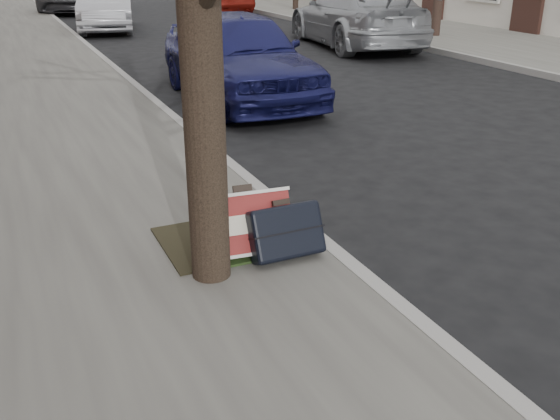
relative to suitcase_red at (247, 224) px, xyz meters
name	(u,v)px	position (x,y,z in m)	size (l,w,h in m)	color
ground	(527,271)	(1.88, -0.89, -0.37)	(120.00, 120.00, 0.00)	black
far_sidewalk	(363,20)	(9.68, 14.11, -0.31)	(4.00, 70.00, 0.12)	gray
dirt_patch	(218,240)	(-0.12, 0.31, -0.24)	(0.85, 0.85, 0.01)	black
suitcase_red	(247,224)	(0.00, 0.00, 0.00)	(0.63, 0.18, 0.46)	maroon
suitcase_navy	(285,231)	(0.24, -0.16, -0.03)	(0.54, 0.17, 0.39)	black
car_near_front	(238,55)	(1.97, 5.29, 0.33)	(1.63, 4.06, 1.38)	#15164B
car_near_mid	(106,6)	(1.73, 15.16, 0.30)	(1.42, 4.06, 1.34)	#B6B8BE
car_far_front	(356,16)	(6.57, 9.45, 0.35)	(2.01, 4.95, 1.44)	#93969A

